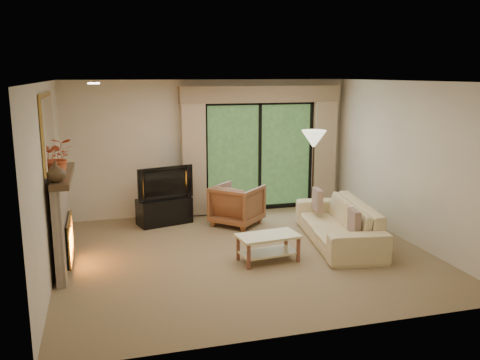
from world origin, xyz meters
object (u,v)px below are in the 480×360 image
object	(u,v)px
coffee_table	(268,248)
media_console	(164,211)
armchair	(237,205)
sofa	(338,223)

from	to	relation	value
coffee_table	media_console	bearing A→B (deg)	111.62
media_console	armchair	world-z (taller)	armchair
armchair	coffee_table	distance (m)	1.93
armchair	sofa	size ratio (longest dim) A/B	0.35
media_console	coffee_table	xyz separation A→B (m)	(1.23, -2.32, -0.04)
media_console	sofa	distance (m)	3.17
sofa	armchair	bearing A→B (deg)	-128.22
sofa	coffee_table	world-z (taller)	sofa
sofa	media_console	bearing A→B (deg)	-115.99
armchair	coffee_table	bearing A→B (deg)	133.68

